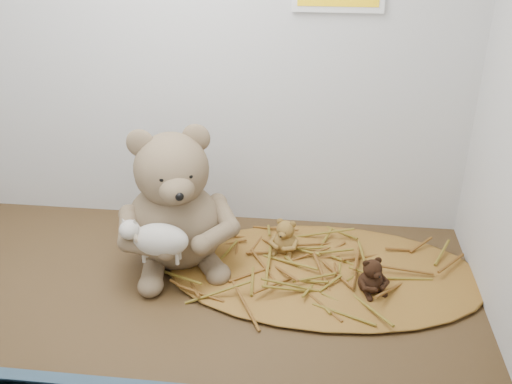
% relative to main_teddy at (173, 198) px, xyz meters
% --- Properties ---
extents(alcove_shell, '(1.20, 0.60, 0.90)m').
position_rel_main_teddy_xyz_m(alcove_shell, '(0.01, -0.01, 0.30)').
color(alcove_shell, '#3A2714').
rests_on(alcove_shell, ground).
extents(straw_bed, '(0.64, 0.37, 0.01)m').
position_rel_main_teddy_xyz_m(straw_bed, '(0.31, -0.02, -0.14)').
color(straw_bed, brown).
rests_on(straw_bed, shelf_floor).
extents(main_teddy, '(0.32, 0.33, 0.30)m').
position_rel_main_teddy_xyz_m(main_teddy, '(0.00, 0.00, 0.00)').
color(main_teddy, '#7B644C').
rests_on(main_teddy, shelf_floor).
extents(toy_lamb, '(0.14, 0.08, 0.09)m').
position_rel_main_teddy_xyz_m(toy_lamb, '(0.00, -0.11, -0.03)').
color(toy_lamb, beige).
rests_on(toy_lamb, main_teddy).
extents(mini_teddy_tan, '(0.08, 0.08, 0.08)m').
position_rel_main_teddy_xyz_m(mini_teddy_tan, '(0.23, 0.04, -0.10)').
color(mini_teddy_tan, olive).
rests_on(mini_teddy_tan, straw_bed).
extents(mini_teddy_brown, '(0.08, 0.08, 0.07)m').
position_rel_main_teddy_xyz_m(mini_teddy_brown, '(0.40, -0.08, -0.10)').
color(mini_teddy_brown, black).
rests_on(mini_teddy_brown, straw_bed).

